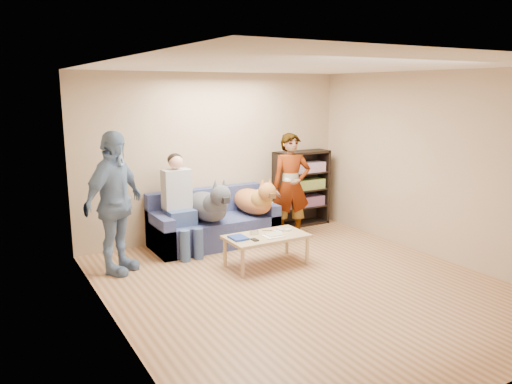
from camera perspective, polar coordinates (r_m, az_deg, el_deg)
ground at (r=6.21m, az=5.63°, el=-10.61°), size 5.00×5.00×0.00m
ceiling at (r=5.74m, az=6.16°, el=14.13°), size 5.00×5.00×0.00m
wall_back at (r=7.97m, az=-4.67°, el=4.12°), size 4.50×0.00×4.50m
wall_front at (r=4.13m, az=26.60°, el=-4.34°), size 4.50×0.00×4.50m
wall_left at (r=4.90m, az=-16.04°, el=-1.16°), size 0.00×5.00×5.00m
wall_right at (r=7.37m, az=20.27°, el=2.79°), size 0.00×5.00×5.00m
blanket at (r=7.92m, az=1.13°, el=-1.71°), size 0.47×0.40×0.16m
person_standing_right at (r=7.90m, az=4.04°, el=0.66°), size 0.71×0.59×1.68m
person_standing_left at (r=6.60m, az=-15.88°, el=-1.24°), size 1.12×1.03×1.85m
held_controller at (r=7.59m, az=3.64°, el=1.42°), size 0.04×0.11×0.03m
notebook_blue at (r=6.58m, az=-2.03°, el=-5.25°), size 0.20×0.26×0.03m
papers at (r=6.67m, az=2.01°, el=-5.05°), size 0.26×0.20×0.02m
magazine at (r=6.70m, az=2.14°, el=-4.86°), size 0.22×0.17×0.01m
camera_silver at (r=6.76m, az=-0.21°, el=-4.65°), size 0.11×0.06×0.05m
controller_a at (r=6.95m, az=2.75°, el=-4.30°), size 0.04×0.13×0.03m
controller_b at (r=6.92m, az=3.67°, el=-4.36°), size 0.09×0.06×0.03m
headphone_cup_a at (r=6.81m, az=2.73°, el=-4.68°), size 0.07×0.07×0.02m
headphone_cup_b at (r=6.87m, az=2.37°, el=-4.51°), size 0.07×0.07×0.02m
pen_orange at (r=6.59m, az=1.76°, el=-5.30°), size 0.13×0.06×0.01m
pen_black at (r=6.93m, az=1.28°, el=-4.41°), size 0.13×0.08×0.01m
wallet at (r=6.51m, az=-0.15°, el=-5.48°), size 0.07×0.12×0.02m
sofa at (r=7.72m, az=-4.94°, el=-3.88°), size 1.90×0.85×0.82m
person_seated at (r=7.26m, az=-8.74°, el=-0.96°), size 0.40×0.73×1.47m
dog_gray at (r=7.37m, az=-5.39°, el=-1.48°), size 0.48×1.28×0.70m
dog_tan at (r=7.76m, az=-0.12°, el=-0.92°), size 0.44×1.18×0.64m
coffee_table at (r=6.74m, az=1.19°, el=-5.34°), size 1.10×0.60×0.42m
bookshelf at (r=8.70m, az=5.15°, el=0.61°), size 1.00×0.34×1.30m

